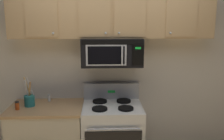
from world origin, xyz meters
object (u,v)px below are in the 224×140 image
at_px(stove_range, 112,137).
at_px(utensil_crock_teal, 29,99).
at_px(salt_shaker, 49,98).
at_px(spice_jar, 17,106).
at_px(over_range_microwave, 112,52).

distance_m(stove_range, utensil_crock_teal, 1.17).
bearing_deg(salt_shaker, spice_jar, -137.34).
distance_m(utensil_crock_teal, salt_shaker, 0.27).
xyz_separation_m(utensil_crock_teal, spice_jar, (-0.11, -0.12, -0.04)).
bearing_deg(stove_range, over_range_microwave, 90.14).
xyz_separation_m(stove_range, spice_jar, (-1.16, -0.10, 0.48)).
xyz_separation_m(over_range_microwave, utensil_crock_teal, (-1.05, -0.09, -0.59)).
bearing_deg(over_range_microwave, utensil_crock_teal, -175.09).
relative_size(over_range_microwave, utensil_crock_teal, 1.99).
relative_size(salt_shaker, spice_jar, 0.94).
distance_m(stove_range, spice_jar, 1.26).
height_order(stove_range, spice_jar, stove_range).
height_order(stove_range, over_range_microwave, over_range_microwave).
distance_m(stove_range, over_range_microwave, 1.11).
bearing_deg(over_range_microwave, spice_jar, -169.53).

